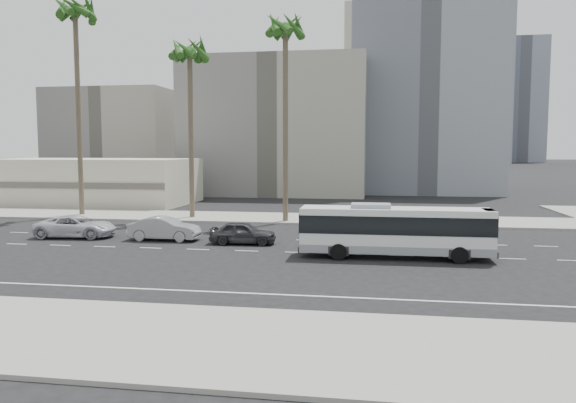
% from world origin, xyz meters
% --- Properties ---
extents(ground, '(700.00, 700.00, 0.00)m').
position_xyz_m(ground, '(0.00, 0.00, 0.00)').
color(ground, black).
rests_on(ground, ground).
extents(sidewalk_north, '(120.00, 7.00, 0.15)m').
position_xyz_m(sidewalk_north, '(0.00, 15.50, 0.07)').
color(sidewalk_north, gray).
rests_on(sidewalk_north, ground).
extents(sidewalk_south, '(120.00, 7.00, 0.15)m').
position_xyz_m(sidewalk_south, '(0.00, -15.50, 0.07)').
color(sidewalk_south, gray).
rests_on(sidewalk_south, ground).
extents(commercial_low, '(22.00, 12.16, 5.00)m').
position_xyz_m(commercial_low, '(-30.00, 25.99, 2.50)').
color(commercial_low, beige).
rests_on(commercial_low, ground).
extents(midrise_beige_west, '(24.00, 18.00, 18.00)m').
position_xyz_m(midrise_beige_west, '(-12.00, 45.00, 9.00)').
color(midrise_beige_west, gray).
rests_on(midrise_beige_west, ground).
extents(midrise_gray_center, '(20.00, 20.00, 26.00)m').
position_xyz_m(midrise_gray_center, '(8.00, 52.00, 13.00)').
color(midrise_gray_center, slate).
rests_on(midrise_gray_center, ground).
extents(midrise_beige_far, '(18.00, 16.00, 15.00)m').
position_xyz_m(midrise_beige_far, '(-38.00, 50.00, 7.50)').
color(midrise_beige_far, gray).
rests_on(midrise_beige_far, ground).
extents(civic_tower, '(42.00, 42.00, 129.00)m').
position_xyz_m(civic_tower, '(-2.00, 250.00, 38.83)').
color(civic_tower, beige).
rests_on(civic_tower, ground).
extents(highrise_right, '(26.00, 26.00, 70.00)m').
position_xyz_m(highrise_right, '(45.00, 230.00, 35.00)').
color(highrise_right, slate).
rests_on(highrise_right, ground).
extents(highrise_far, '(22.00, 22.00, 60.00)m').
position_xyz_m(highrise_far, '(70.00, 260.00, 30.00)').
color(highrise_far, slate).
rests_on(highrise_far, ground).
extents(city_bus, '(10.46, 2.56, 3.00)m').
position_xyz_m(city_bus, '(2.61, -0.66, 1.58)').
color(city_bus, silver).
rests_on(city_bus, ground).
extents(car_a, '(1.92, 4.29, 1.43)m').
position_xyz_m(car_a, '(-6.81, 2.43, 0.72)').
color(car_a, '#313134').
rests_on(car_a, ground).
extents(car_b, '(1.66, 4.72, 1.55)m').
position_xyz_m(car_b, '(-12.31, 3.00, 0.78)').
color(car_b, gray).
rests_on(car_b, ground).
extents(car_c, '(2.98, 5.60, 1.50)m').
position_xyz_m(car_c, '(-18.76, 3.19, 0.75)').
color(car_c, silver).
rests_on(car_c, ground).
extents(palm_near, '(5.01, 5.01, 16.88)m').
position_xyz_m(palm_near, '(-5.87, 13.22, 15.30)').
color(palm_near, brown).
rests_on(palm_near, ground).
extents(palm_mid, '(5.01, 5.01, 15.48)m').
position_xyz_m(palm_mid, '(-14.33, 14.47, 13.93)').
color(palm_mid, brown).
rests_on(palm_mid, ground).
extents(palm_far, '(5.71, 5.71, 19.59)m').
position_xyz_m(palm_far, '(-24.97, 14.90, 17.79)').
color(palm_far, brown).
rests_on(palm_far, ground).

